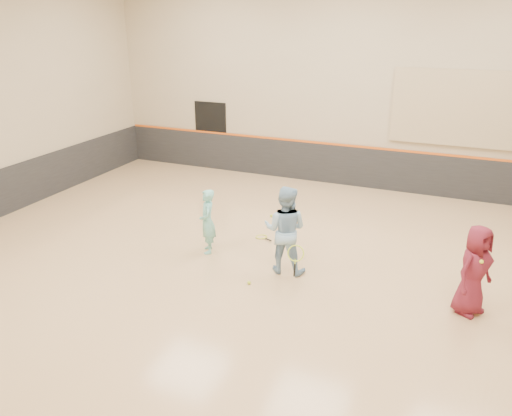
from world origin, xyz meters
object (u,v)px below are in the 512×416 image
at_px(girl, 208,221).
at_px(young_man, 474,270).
at_px(spare_racket, 261,236).
at_px(instructor, 285,230).

xyz_separation_m(girl, young_man, (5.24, -0.35, 0.10)).
xyz_separation_m(girl, spare_racket, (0.78, 1.12, -0.66)).
relative_size(girl, spare_racket, 2.34).
xyz_separation_m(young_man, spare_racket, (-4.46, 1.47, -0.76)).
relative_size(girl, young_man, 0.88).
bearing_deg(girl, young_man, 56.70).
xyz_separation_m(instructor, spare_racket, (-1.03, 1.30, -0.85)).
height_order(girl, young_man, young_man).
bearing_deg(spare_racket, girl, -124.99).
bearing_deg(young_man, spare_racket, 104.41).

